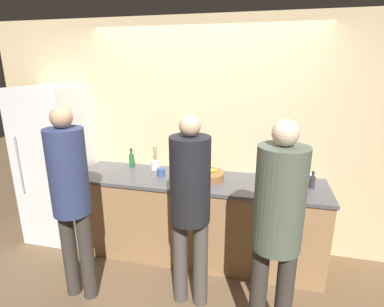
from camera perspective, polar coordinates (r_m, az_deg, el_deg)
ground_plane at (r=3.36m, az=-0.69°, el=-22.04°), size 14.00×14.00×0.00m
wall_back at (r=3.44m, az=2.31°, el=3.15°), size 5.20×0.06×2.60m
counter at (r=3.43m, az=0.96°, el=-11.96°), size 2.69×0.72×0.92m
refrigerator at (r=3.98m, az=-24.41°, el=-2.02°), size 0.69×0.67×1.86m
person_left at (r=2.79m, az=-22.12°, el=-6.87°), size 0.32×0.32×1.78m
person_center at (r=2.52m, az=-0.36°, el=-8.65°), size 0.34×0.34×1.73m
person_right at (r=2.21m, az=16.01°, el=-12.26°), size 0.34×0.34×1.77m
fruit_bowl at (r=3.21m, az=2.73°, el=-4.20°), size 0.38×0.38×0.12m
utensil_crock at (r=3.52m, az=-6.97°, el=-2.02°), size 0.11×0.11×0.27m
bottle_dark at (r=3.20m, az=21.93°, el=-4.99°), size 0.06×0.06×0.17m
bottle_red at (r=2.99m, az=19.40°, el=-5.63°), size 0.06×0.06×0.24m
bottle_green at (r=3.63m, az=-11.42°, el=-1.23°), size 0.06×0.06×0.23m
cup_blue at (r=3.32m, az=-5.94°, el=-3.56°), size 0.09×0.09×0.08m
cup_white at (r=3.32m, az=21.44°, el=-4.49°), size 0.07×0.07×0.10m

